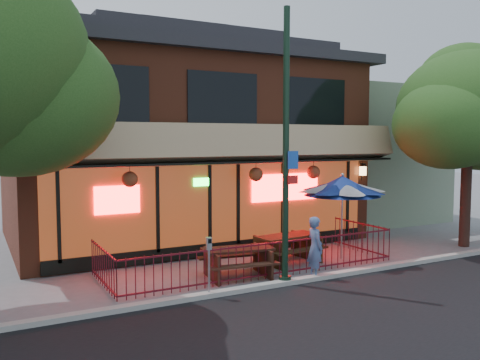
% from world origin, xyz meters
% --- Properties ---
extents(ground, '(80.00, 80.00, 0.00)m').
position_xyz_m(ground, '(0.00, 0.00, 0.00)').
color(ground, gray).
rests_on(ground, ground).
extents(curb, '(80.00, 0.25, 0.12)m').
position_xyz_m(curb, '(0.00, -0.50, 0.06)').
color(curb, '#999993').
rests_on(curb, ground).
extents(restaurant_building, '(12.96, 9.49, 8.05)m').
position_xyz_m(restaurant_building, '(0.00, 7.11, 4.13)').
color(restaurant_building, brown).
rests_on(restaurant_building, ground).
extents(neighbor_building, '(6.00, 7.00, 6.00)m').
position_xyz_m(neighbor_building, '(9.00, 7.70, 3.00)').
color(neighbor_building, slate).
rests_on(neighbor_building, ground).
extents(patio_fence, '(8.44, 2.62, 1.00)m').
position_xyz_m(patio_fence, '(0.00, 0.50, 0.63)').
color(patio_fence, '#50111D').
rests_on(patio_fence, ground).
extents(street_light, '(0.43, 0.32, 7.00)m').
position_xyz_m(street_light, '(0.00, -0.40, 3.15)').
color(street_light, black).
rests_on(street_light, ground).
extents(street_tree_right, '(4.80, 4.80, 7.02)m').
position_xyz_m(street_tree_right, '(8.04, 0.59, 4.96)').
color(street_tree_right, '#332019').
rests_on(street_tree_right, ground).
extents(picnic_table_left, '(2.08, 1.72, 0.81)m').
position_xyz_m(picnic_table_left, '(-0.80, 0.70, 0.53)').
color(picnic_table_left, '#371D14').
rests_on(picnic_table_left, ground).
extents(picnic_table_right, '(2.10, 1.69, 0.83)m').
position_xyz_m(picnic_table_right, '(1.32, 1.48, 0.55)').
color(picnic_table_right, '#352312').
rests_on(picnic_table_right, ground).
extents(patio_umbrella, '(2.34, 2.34, 2.68)m').
position_xyz_m(patio_umbrella, '(3.03, 1.05, 2.28)').
color(patio_umbrella, gray).
rests_on(patio_umbrella, ground).
extents(pedestrian, '(0.48, 0.66, 1.66)m').
position_xyz_m(pedestrian, '(1.01, -0.31, 0.83)').
color(pedestrian, '#4D659A').
rests_on(pedestrian, ground).
extents(parking_meter_near, '(0.14, 0.13, 1.43)m').
position_xyz_m(parking_meter_near, '(-2.18, -0.48, 0.97)').
color(parking_meter_near, '#96999E').
rests_on(parking_meter_near, ground).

